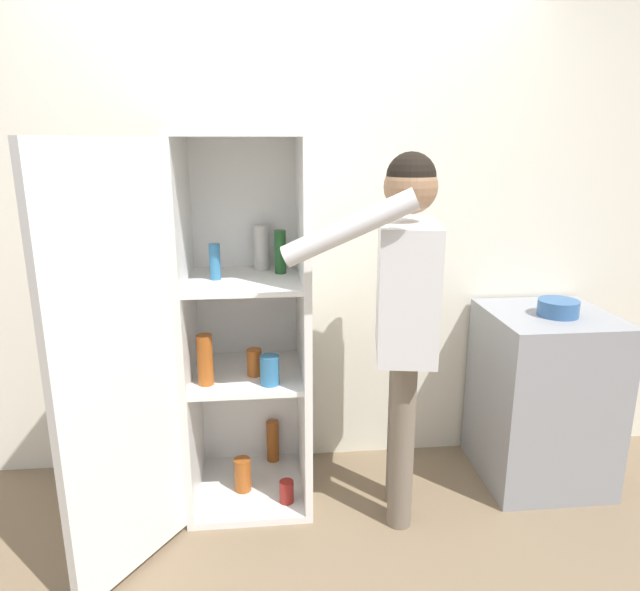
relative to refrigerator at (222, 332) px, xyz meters
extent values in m
plane|color=#7A664C|center=(0.32, -0.56, -0.89)|extent=(12.00, 12.00, 0.00)
cube|color=silver|center=(0.32, 0.42, 0.39)|extent=(7.00, 0.06, 2.55)
cube|color=white|center=(0.11, 0.07, -0.87)|extent=(0.58, 0.60, 0.04)
cube|color=white|center=(0.11, 0.07, 0.89)|extent=(0.58, 0.60, 0.04)
cube|color=white|center=(0.11, 0.35, 0.01)|extent=(0.58, 0.03, 1.72)
cube|color=white|center=(-0.17, 0.07, 0.01)|extent=(0.04, 0.60, 1.72)
cube|color=white|center=(0.38, 0.07, 0.01)|extent=(0.04, 0.60, 1.72)
cube|color=white|center=(0.11, 0.07, -0.24)|extent=(0.51, 0.53, 0.02)
cube|color=white|center=(0.11, 0.07, 0.23)|extent=(0.51, 0.53, 0.02)
cube|color=white|center=(-0.37, -0.46, 0.01)|extent=(0.36, 0.51, 1.72)
cylinder|color=#1E5123|center=(0.28, 0.16, 0.34)|extent=(0.06, 0.06, 0.21)
cylinder|color=#9E4C19|center=(-0.08, -0.06, -0.11)|extent=(0.07, 0.07, 0.24)
cylinder|color=#9E4C19|center=(0.14, 0.02, -0.16)|extent=(0.07, 0.07, 0.13)
cylinder|color=maroon|center=(0.28, -0.10, -0.80)|extent=(0.07, 0.07, 0.11)
cylinder|color=#9E4C19|center=(0.07, 0.02, -0.77)|extent=(0.08, 0.08, 0.17)
cylinder|color=teal|center=(-0.02, 0.06, 0.32)|extent=(0.05, 0.05, 0.17)
cylinder|color=beige|center=(0.19, 0.26, 0.35)|extent=(0.08, 0.08, 0.22)
cylinder|color=teal|center=(0.21, -0.09, -0.16)|extent=(0.09, 0.09, 0.14)
cylinder|color=#9E4C19|center=(0.22, 0.29, -0.74)|extent=(0.07, 0.07, 0.23)
cylinder|color=#726656|center=(0.80, -0.26, -0.47)|extent=(0.11, 0.11, 0.83)
cylinder|color=#726656|center=(0.83, -0.09, -0.47)|extent=(0.11, 0.11, 0.83)
cube|color=silver|center=(0.82, -0.18, 0.23)|extent=(0.32, 0.48, 0.58)
sphere|color=#8C6647|center=(0.82, -0.18, 0.67)|extent=(0.23, 0.23, 0.23)
sphere|color=black|center=(0.82, -0.18, 0.71)|extent=(0.21, 0.21, 0.21)
cylinder|color=silver|center=(0.53, -0.38, 0.53)|extent=(0.54, 0.18, 0.31)
cylinder|color=silver|center=(0.86, 0.07, 0.20)|extent=(0.09, 0.09, 0.55)
cube|color=gray|center=(1.63, 0.07, -0.43)|extent=(0.61, 0.61, 0.91)
cylinder|color=#335B8E|center=(1.64, 0.02, 0.06)|extent=(0.20, 0.20, 0.08)
camera|label=1|loc=(0.20, -2.53, 0.86)|focal=32.00mm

